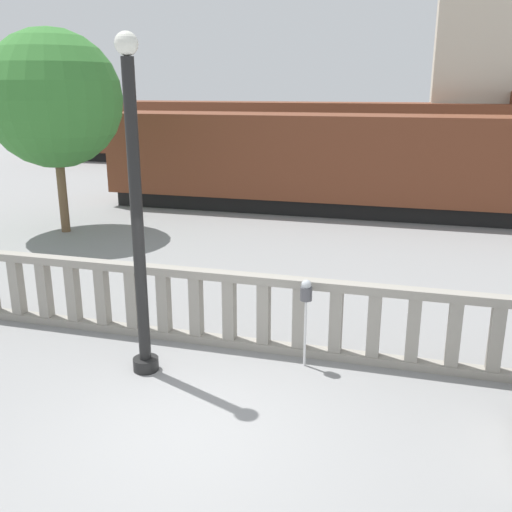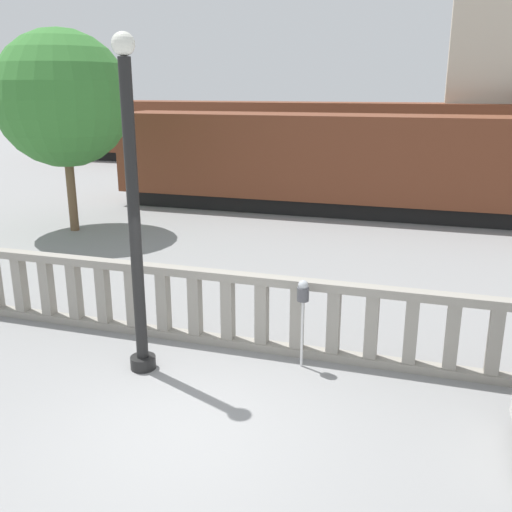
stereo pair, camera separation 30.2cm
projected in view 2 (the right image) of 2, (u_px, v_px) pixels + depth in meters
ground_plane at (183, 429)px, 7.47m from camera, size 160.00×160.00×0.00m
balustrade at (245, 311)px, 9.63m from camera, size 17.16×0.24×1.33m
lamppost at (134, 216)px, 8.38m from camera, size 0.40×0.40×5.03m
parking_meter at (303, 297)px, 8.82m from camera, size 0.19×0.19×1.46m
train_near at (447, 166)px, 18.85m from camera, size 22.84×2.61×4.00m
train_far at (304, 133)px, 31.63m from camera, size 28.39×3.10×4.09m
tree_left at (63, 99)px, 16.70m from camera, size 3.97×3.97×5.95m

